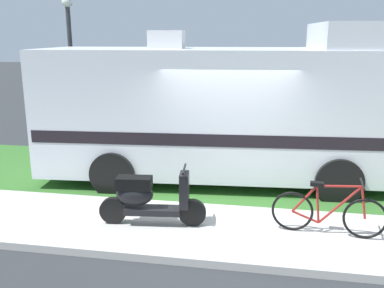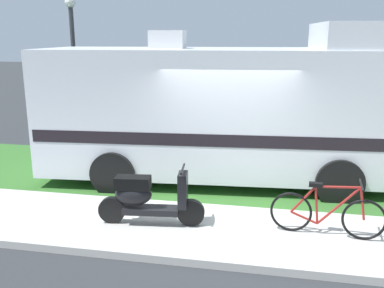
{
  "view_description": "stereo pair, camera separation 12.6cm",
  "coord_description": "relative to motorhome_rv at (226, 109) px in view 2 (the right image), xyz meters",
  "views": [
    {
      "loc": [
        0.66,
        -7.35,
        3.09
      ],
      "look_at": [
        -0.68,
        0.3,
        1.1
      ],
      "focal_mm": 39.65,
      "sensor_mm": 36.0,
      "label": 1
    },
    {
      "loc": [
        0.78,
        -7.33,
        3.09
      ],
      "look_at": [
        -0.68,
        0.3,
        1.1
      ],
      "focal_mm": 39.65,
      "sensor_mm": 36.0,
      "label": 2
    }
  ],
  "objects": [
    {
      "name": "ground_plane",
      "position": [
        0.18,
        -1.49,
        -1.58
      ],
      "size": [
        80.0,
        80.0,
        0.0
      ],
      "primitive_type": "plane",
      "color": "#2D3033"
    },
    {
      "name": "sidewalk",
      "position": [
        0.18,
        -2.69,
        -1.52
      ],
      "size": [
        24.0,
        2.0,
        0.12
      ],
      "color": "beige",
      "rests_on": "ground"
    },
    {
      "name": "grass_strip",
      "position": [
        0.18,
        0.01,
        -1.54
      ],
      "size": [
        24.0,
        3.4,
        0.08
      ],
      "color": "#336628",
      "rests_on": "ground"
    },
    {
      "name": "motorhome_rv",
      "position": [
        0.0,
        0.0,
        0.0
      ],
      "size": [
        7.54,
        2.92,
        3.33
      ],
      "color": "silver",
      "rests_on": "ground"
    },
    {
      "name": "scooter",
      "position": [
        -0.95,
        -2.7,
        -1.01
      ],
      "size": [
        1.73,
        0.52,
        0.97
      ],
      "color": "black",
      "rests_on": "ground"
    },
    {
      "name": "bicycle",
      "position": [
        1.85,
        -2.58,
        -1.1
      ],
      "size": [
        1.69,
        0.52,
        0.87
      ],
      "color": "black",
      "rests_on": "ground"
    },
    {
      "name": "pickup_truck_near",
      "position": [
        1.07,
        4.45,
        -0.59
      ],
      "size": [
        5.28,
        2.33,
        1.87
      ],
      "color": "#1E478C",
      "rests_on": "ground"
    },
    {
      "name": "pickup_truck_far",
      "position": [
        2.97,
        7.34,
        -0.63
      ],
      "size": [
        5.65,
        2.27,
        1.77
      ],
      "color": "#B7B29E",
      "rests_on": "ground"
    },
    {
      "name": "street_lamp_post",
      "position": [
        -4.41,
        2.11,
        0.91
      ],
      "size": [
        0.28,
        0.28,
        4.08
      ],
      "color": "#333338",
      "rests_on": "ground"
    }
  ]
}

